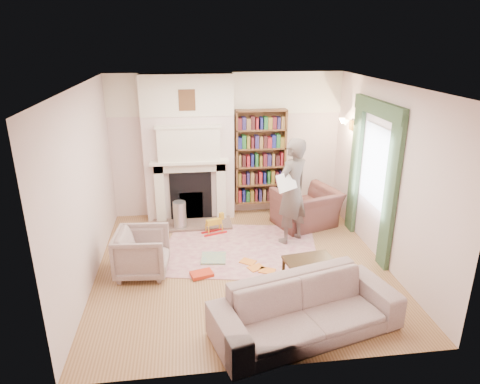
{
  "coord_description": "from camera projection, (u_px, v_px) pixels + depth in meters",
  "views": [
    {
      "loc": [
        -0.8,
        -5.94,
        3.44
      ],
      "look_at": [
        0.0,
        0.25,
        1.15
      ],
      "focal_mm": 32.0,
      "sensor_mm": 36.0,
      "label": 1
    }
  ],
  "objects": [
    {
      "name": "ceiling",
      "position": [
        242.0,
        85.0,
        5.85
      ],
      "size": [
        4.5,
        4.5,
        0.0
      ],
      "primitive_type": "plane",
      "rotation": [
        3.14,
        0.0,
        0.0
      ],
      "color": "white",
      "rests_on": "wall_back"
    },
    {
      "name": "curtain_left",
      "position": [
        391.0,
        195.0,
        6.38
      ],
      "size": [
        0.07,
        0.32,
        2.4
      ],
      "primitive_type": "cube",
      "color": "#2F492F",
      "rests_on": "floor"
    },
    {
      "name": "board_game",
      "position": [
        214.0,
        258.0,
        6.96
      ],
      "size": [
        0.44,
        0.44,
        0.03
      ],
      "primitive_type": "cube",
      "rotation": [
        0.0,
        0.0,
        -0.12
      ],
      "color": "#D3C44A",
      "rests_on": "rug"
    },
    {
      "name": "man_reading",
      "position": [
        292.0,
        191.0,
        7.3
      ],
      "size": [
        0.81,
        0.76,
        1.87
      ],
      "primitive_type": "imported",
      "rotation": [
        0.0,
        0.0,
        3.77
      ],
      "color": "#554944",
      "rests_on": "floor"
    },
    {
      "name": "wall_front",
      "position": [
        272.0,
        254.0,
        4.23
      ],
      "size": [
        4.5,
        0.0,
        4.5
      ],
      "primitive_type": "plane",
      "rotation": [
        -1.57,
        0.0,
        0.0
      ],
      "color": "beige",
      "rests_on": "floor"
    },
    {
      "name": "floor",
      "position": [
        242.0,
        265.0,
        6.81
      ],
      "size": [
        4.5,
        4.5,
        0.0
      ],
      "primitive_type": "plane",
      "color": "brown",
      "rests_on": "ground"
    },
    {
      "name": "curtain_right",
      "position": [
        355.0,
        168.0,
        7.69
      ],
      "size": [
        0.07,
        0.32,
        2.4
      ],
      "primitive_type": "cube",
      "color": "#2F492F",
      "rests_on": "floor"
    },
    {
      "name": "bookcase",
      "position": [
        260.0,
        157.0,
        8.46
      ],
      "size": [
        1.0,
        0.24,
        1.85
      ],
      "primitive_type": "cube",
      "color": "brown",
      "rests_on": "floor"
    },
    {
      "name": "sofa",
      "position": [
        306.0,
        309.0,
        5.16
      ],
      "size": [
        2.44,
        1.47,
        0.67
      ],
      "primitive_type": "imported",
      "rotation": [
        0.0,
        0.0,
        0.27
      ],
      "color": "#AFA191",
      "rests_on": "floor"
    },
    {
      "name": "rug",
      "position": [
        240.0,
        249.0,
        7.31
      ],
      "size": [
        2.89,
        2.42,
        0.01
      ],
      "primitive_type": "cube",
      "rotation": [
        0.0,
        0.0,
        -0.19
      ],
      "color": "beige",
      "rests_on": "floor"
    },
    {
      "name": "window",
      "position": [
        375.0,
        166.0,
        6.95
      ],
      "size": [
        0.02,
        0.9,
        1.3
      ],
      "primitive_type": "cube",
      "color": "silver",
      "rests_on": "wall_right"
    },
    {
      "name": "armchair_reading",
      "position": [
        306.0,
        208.0,
        8.11
      ],
      "size": [
        1.35,
        1.27,
        0.72
      ],
      "primitive_type": "imported",
      "rotation": [
        0.0,
        0.0,
        3.47
      ],
      "color": "#522E2B",
      "rests_on": "floor"
    },
    {
      "name": "paraffin_heater",
      "position": [
        180.0,
        216.0,
        7.98
      ],
      "size": [
        0.29,
        0.29,
        0.55
      ],
      "primitive_type": "cylinder",
      "rotation": [
        0.0,
        0.0,
        0.22
      ],
      "color": "#B6B9BF",
      "rests_on": "floor"
    },
    {
      "name": "wall_left",
      "position": [
        85.0,
        189.0,
        6.06
      ],
      "size": [
        0.0,
        4.5,
        4.5
      ],
      "primitive_type": "plane",
      "rotation": [
        1.57,
        0.0,
        1.57
      ],
      "color": "beige",
      "rests_on": "floor"
    },
    {
      "name": "coffee_table",
      "position": [
        309.0,
        273.0,
        6.14
      ],
      "size": [
        0.76,
        0.55,
        0.45
      ],
      "primitive_type": null,
      "rotation": [
        0.0,
        0.0,
        0.14
      ],
      "color": "#382613",
      "rests_on": "floor"
    },
    {
      "name": "armchair_left",
      "position": [
        142.0,
        252.0,
        6.46
      ],
      "size": [
        0.83,
        0.81,
        0.71
      ],
      "primitive_type": "imported",
      "rotation": [
        0.0,
        0.0,
        1.49
      ],
      "color": "#BBAF9A",
      "rests_on": "floor"
    },
    {
      "name": "wall_sconce",
      "position": [
        341.0,
        125.0,
        7.8
      ],
      "size": [
        0.2,
        0.24,
        0.24
      ],
      "primitive_type": null,
      "color": "gold",
      "rests_on": "wall_right"
    },
    {
      "name": "wall_right",
      "position": [
        386.0,
        176.0,
        6.6
      ],
      "size": [
        0.0,
        4.5,
        4.5
      ],
      "primitive_type": "plane",
      "rotation": [
        1.57,
        0.0,
        -1.57
      ],
      "color": "beige",
      "rests_on": "floor"
    },
    {
      "name": "fireplace",
      "position": [
        189.0,
        150.0,
        8.15
      ],
      "size": [
        1.7,
        0.58,
        2.8
      ],
      "color": "beige",
      "rests_on": "floor"
    },
    {
      "name": "wall_back",
      "position": [
        227.0,
        145.0,
        8.42
      ],
      "size": [
        4.5,
        0.0,
        4.5
      ],
      "primitive_type": "plane",
      "rotation": [
        1.57,
        0.0,
        0.0
      ],
      "color": "beige",
      "rests_on": "floor"
    },
    {
      "name": "rocking_horse",
      "position": [
        214.0,
        224.0,
        7.82
      ],
      "size": [
        0.48,
        0.31,
        0.39
      ],
      "primitive_type": null,
      "rotation": [
        0.0,
        0.0,
        0.31
      ],
      "color": "gold",
      "rests_on": "rug"
    },
    {
      "name": "comic_annuals",
      "position": [
        254.0,
        272.0,
        6.58
      ],
      "size": [
        0.7,
        1.04,
        0.02
      ],
      "color": "red",
      "rests_on": "rug"
    },
    {
      "name": "newspaper",
      "position": [
        287.0,
        182.0,
        7.01
      ],
      "size": [
        0.42,
        0.35,
        0.29
      ],
      "primitive_type": "cube",
      "rotation": [
        -0.35,
        0.0,
        0.62
      ],
      "color": "white",
      "rests_on": "man_reading"
    },
    {
      "name": "game_box_lid",
      "position": [
        202.0,
        274.0,
        6.48
      ],
      "size": [
        0.38,
        0.3,
        0.05
      ],
      "primitive_type": "cube",
      "rotation": [
        0.0,
        0.0,
        0.27
      ],
      "color": "red",
      "rests_on": "rug"
    },
    {
      "name": "pelmet",
      "position": [
        379.0,
        108.0,
        6.63
      ],
      "size": [
        0.09,
        1.7,
        0.24
      ],
      "primitive_type": "cube",
      "color": "#2F492F",
      "rests_on": "wall_right"
    }
  ]
}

